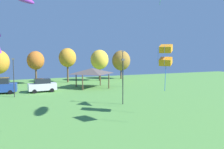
{
  "coord_description": "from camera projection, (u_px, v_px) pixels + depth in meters",
  "views": [
    {
      "loc": [
        -5.22,
        -0.3,
        6.5
      ],
      "look_at": [
        0.83,
        14.03,
        5.04
      ],
      "focal_mm": 38.0,
      "sensor_mm": 36.0,
      "label": 1
    }
  ],
  "objects": [
    {
      "name": "treeline_tree_5",
      "position": [
        100.0,
        60.0,
        54.02
      ],
      "size": [
        4.08,
        4.08,
        7.06
      ],
      "color": "brown",
      "rests_on": "ground"
    },
    {
      "name": "treeline_tree_6",
      "position": [
        121.0,
        61.0,
        57.8
      ],
      "size": [
        4.44,
        4.44,
        6.94
      ],
      "color": "brown",
      "rests_on": "ground"
    },
    {
      "name": "treeline_tree_3",
      "position": [
        36.0,
        61.0,
        48.18
      ],
      "size": [
        3.45,
        3.45,
        6.74
      ],
      "color": "brown",
      "rests_on": "ground"
    },
    {
      "name": "kite_flying_10",
      "position": [
        166.0,
        55.0,
        24.27
      ],
      "size": [
        1.77,
        1.77,
        4.83
      ],
      "color": "orange"
    },
    {
      "name": "light_post_3",
      "position": [
        14.0,
        75.0,
        34.11
      ],
      "size": [
        0.36,
        0.2,
        5.66
      ],
      "color": "#2D2D33",
      "rests_on": "ground"
    },
    {
      "name": "treeline_tree_4",
      "position": [
        67.0,
        58.0,
        51.06
      ],
      "size": [
        3.71,
        3.71,
        7.39
      ],
      "color": "brown",
      "rests_on": "ground"
    },
    {
      "name": "park_pavilion",
      "position": [
        92.0,
        71.0,
        43.4
      ],
      "size": [
        6.29,
        5.73,
        3.6
      ],
      "color": "brown",
      "rests_on": "ground"
    },
    {
      "name": "light_post_2",
      "position": [
        123.0,
        78.0,
        29.43
      ],
      "size": [
        0.36,
        0.2,
        5.71
      ],
      "color": "#2D2D33",
      "rests_on": "ground"
    },
    {
      "name": "parked_car_third_from_left",
      "position": [
        42.0,
        85.0,
        38.75
      ],
      "size": [
        4.53,
        2.12,
        2.22
      ],
      "rotation": [
        0.0,
        0.0,
        0.06
      ],
      "color": "silver",
      "rests_on": "ground"
    },
    {
      "name": "light_post_1",
      "position": [
        123.0,
        67.0,
        44.59
      ],
      "size": [
        0.36,
        0.2,
        6.77
      ],
      "color": "#2D2D33",
      "rests_on": "ground"
    },
    {
      "name": "parked_car_second_from_left",
      "position": [
        1.0,
        86.0,
        37.08
      ],
      "size": [
        4.94,
        2.43,
        2.52
      ],
      "rotation": [
        0.0,
        0.0,
        -0.12
      ],
      "color": "#234299",
      "rests_on": "ground"
    }
  ]
}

